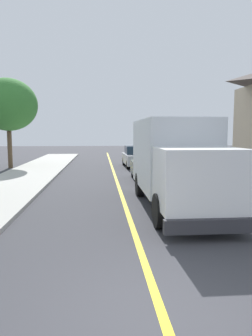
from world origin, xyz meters
The scene contains 8 objects.
ground_plane centered at (0.00, 0.00, 0.00)m, with size 120.00×120.00×0.00m, color #38383D.
centre_line_yellow centered at (0.00, 10.00, 0.00)m, with size 0.16×56.00×0.01m, color gold.
box_truck centered at (1.82, 6.98, 1.77)m, with size 2.40×7.18×3.20m.
parked_car_near centered at (1.86, 13.12, 0.79)m, with size 1.82×4.41×1.67m.
parked_car_mid centered at (1.89, 20.29, 0.79)m, with size 1.93×4.45×1.67m.
parked_van_across centered at (5.20, 10.30, 0.79)m, with size 1.98×4.47×1.67m.
stop_sign centered at (4.25, 9.64, 1.86)m, with size 0.80×0.10×2.65m.
street_tree_down_block centered at (-7.84, 20.36, 4.81)m, with size 4.38×4.38×6.79m.
Camera 1 is at (-0.90, -4.13, 2.72)m, focal length 33.22 mm.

